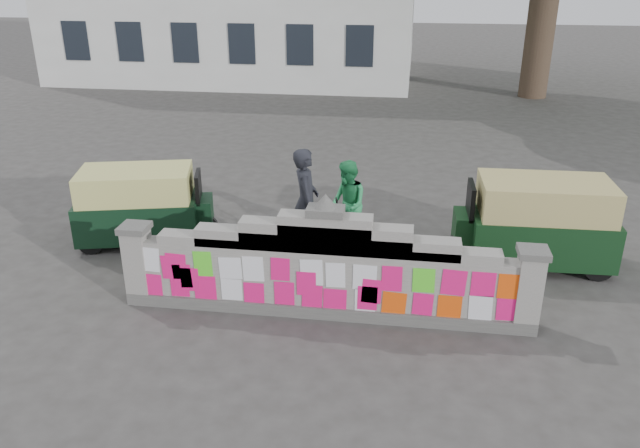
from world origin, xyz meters
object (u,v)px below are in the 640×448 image
Objects in this scene: cyclist_bike at (306,233)px; pedestrian at (347,204)px; rickshaw_right at (537,221)px; cyclist_rider at (306,214)px; rickshaw_left at (142,205)px.

cyclist_bike is 1.27× the size of pedestrian.
rickshaw_right is at bearing 62.76° from pedestrian.
cyclist_bike is 1.12× the size of cyclist_rider.
cyclist_rider is at bearing 78.06° from cyclist_bike.
rickshaw_left is at bearing 70.21° from cyclist_bike.
pedestrian is (0.66, 0.84, 0.28)m from cyclist_bike.
cyclist_rider reaches higher than rickshaw_left.
pedestrian is 4.00m from rickshaw_left.
pedestrian is 0.62× the size of rickshaw_left.
rickshaw_right is (4.12, 0.55, -0.13)m from cyclist_rider.
rickshaw_left is (-3.32, 0.46, -0.19)m from cyclist_rider.
rickshaw_left is at bearing -106.90° from pedestrian.
cyclist_rider reaches higher than rickshaw_right.
pedestrian is 0.59× the size of rickshaw_right.
cyclist_bike is 1.10m from pedestrian.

